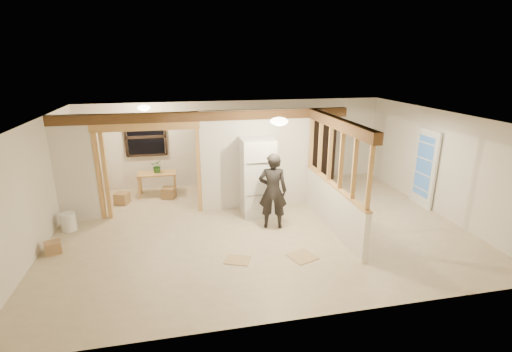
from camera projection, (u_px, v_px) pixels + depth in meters
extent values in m
cube|color=beige|center=(259.00, 226.00, 8.51)|extent=(9.00, 6.50, 0.01)
cube|color=white|center=(259.00, 117.00, 7.76)|extent=(9.00, 6.50, 0.01)
cube|color=silver|center=(236.00, 143.00, 11.17)|extent=(9.00, 0.01, 2.50)
cube|color=silver|center=(309.00, 242.00, 5.10)|extent=(9.00, 0.01, 2.50)
cube|color=silver|center=(35.00, 188.00, 7.25)|extent=(0.01, 6.50, 2.50)
cube|color=silver|center=(439.00, 163.00, 9.01)|extent=(0.01, 6.50, 2.50)
cube|color=silver|center=(75.00, 170.00, 8.46)|extent=(0.90, 0.12, 2.50)
cube|color=silver|center=(256.00, 160.00, 9.29)|extent=(2.80, 0.12, 2.50)
cube|color=tan|center=(150.00, 172.00, 8.83)|extent=(2.46, 0.14, 2.20)
cube|color=brown|center=(207.00, 116.00, 8.72)|extent=(7.00, 0.18, 0.22)
cube|color=brown|center=(338.00, 123.00, 7.73)|extent=(0.18, 3.30, 0.22)
cube|color=silver|center=(332.00, 207.00, 8.30)|extent=(0.12, 3.20, 1.00)
cube|color=tan|center=(336.00, 157.00, 7.95)|extent=(0.14, 3.20, 1.32)
cube|color=black|center=(146.00, 137.00, 10.49)|extent=(1.12, 0.10, 1.10)
cube|color=white|center=(425.00, 168.00, 9.45)|extent=(0.12, 0.86, 2.00)
ellipsoid|color=#FFEABF|center=(279.00, 121.00, 7.35)|extent=(0.36, 0.36, 0.16)
ellipsoid|color=#FFEABF|center=(144.00, 108.00, 9.42)|extent=(0.32, 0.32, 0.14)
ellipsoid|color=#FFD88C|center=(164.00, 123.00, 8.95)|extent=(0.07, 0.07, 0.07)
cube|color=silver|center=(257.00, 177.00, 8.96)|extent=(0.78, 0.75, 1.88)
imported|color=#252323|center=(273.00, 191.00, 8.20)|extent=(0.72, 0.57, 1.74)
cube|color=tan|center=(158.00, 184.00, 10.35)|extent=(1.03, 0.52, 0.65)
imported|color=#256229|center=(157.00, 166.00, 10.23)|extent=(0.39, 0.36, 0.36)
cylinder|color=#B22310|center=(87.00, 188.00, 10.07)|extent=(0.63, 0.63, 0.63)
cube|color=black|center=(319.00, 149.00, 11.54)|extent=(0.97, 0.32, 1.94)
cylinder|color=white|center=(69.00, 222.00, 8.24)|extent=(0.35, 0.35, 0.40)
cube|color=#9F784D|center=(169.00, 193.00, 10.18)|extent=(0.41, 0.37, 0.30)
cube|color=#9F784D|center=(122.00, 198.00, 9.78)|extent=(0.42, 0.42, 0.30)
cube|color=#9F784D|center=(53.00, 248.00, 7.28)|extent=(0.36, 0.32, 0.24)
cube|color=tan|center=(302.00, 257.00, 7.17)|extent=(0.61, 0.61, 0.02)
cube|color=tan|center=(237.00, 260.00, 7.06)|extent=(0.57, 0.52, 0.01)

